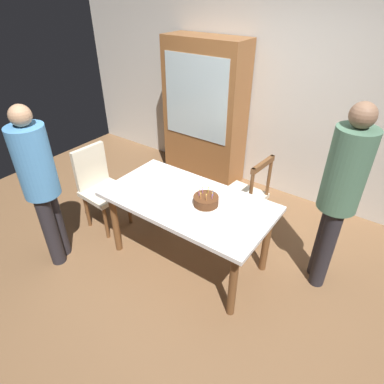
{
  "coord_description": "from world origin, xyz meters",
  "views": [
    {
      "loc": [
        1.47,
        -1.98,
        2.44
      ],
      "look_at": [
        0.05,
        0.0,
        0.85
      ],
      "focal_mm": 30.27,
      "sensor_mm": 36.0,
      "label": 1
    }
  ],
  "objects_px": {
    "plate_far_side": "(193,187)",
    "birthday_cake": "(206,201)",
    "dining_table": "(188,208)",
    "chair_upholstered": "(99,184)",
    "plate_near_guest": "(221,229)",
    "person_guest": "(340,192)",
    "chair_spindle_back": "(244,197)",
    "person_celebrant": "(40,181)",
    "china_cabinet": "(205,113)",
    "plate_near_celebrant": "(139,193)"
  },
  "relations": [
    {
      "from": "plate_far_side",
      "to": "chair_spindle_back",
      "type": "bearing_deg",
      "value": 60.86
    },
    {
      "from": "person_guest",
      "to": "plate_near_celebrant",
      "type": "bearing_deg",
      "value": -156.12
    },
    {
      "from": "person_guest",
      "to": "china_cabinet",
      "type": "bearing_deg",
      "value": 152.88
    },
    {
      "from": "china_cabinet",
      "to": "chair_upholstered",
      "type": "bearing_deg",
      "value": -101.25
    },
    {
      "from": "plate_near_celebrant",
      "to": "person_celebrant",
      "type": "relative_size",
      "value": 0.13
    },
    {
      "from": "plate_near_celebrant",
      "to": "plate_far_side",
      "type": "relative_size",
      "value": 1.0
    },
    {
      "from": "china_cabinet",
      "to": "birthday_cake",
      "type": "bearing_deg",
      "value": -55.79
    },
    {
      "from": "dining_table",
      "to": "chair_upholstered",
      "type": "xyz_separation_m",
      "value": [
        -1.18,
        -0.08,
        -0.12
      ]
    },
    {
      "from": "dining_table",
      "to": "china_cabinet",
      "type": "xyz_separation_m",
      "value": [
        -0.86,
        1.56,
        0.3
      ]
    },
    {
      "from": "plate_far_side",
      "to": "person_celebrant",
      "type": "relative_size",
      "value": 0.13
    },
    {
      "from": "plate_near_guest",
      "to": "person_guest",
      "type": "xyz_separation_m",
      "value": [
        0.69,
        0.71,
        0.25
      ]
    },
    {
      "from": "dining_table",
      "to": "birthday_cake",
      "type": "bearing_deg",
      "value": 5.22
    },
    {
      "from": "person_guest",
      "to": "china_cabinet",
      "type": "distance_m",
      "value": 2.28
    },
    {
      "from": "dining_table",
      "to": "plate_near_celebrant",
      "type": "xyz_separation_m",
      "value": [
        -0.44,
        -0.19,
        0.1
      ]
    },
    {
      "from": "plate_near_guest",
      "to": "person_guest",
      "type": "distance_m",
      "value": 1.02
    },
    {
      "from": "plate_far_side",
      "to": "plate_near_guest",
      "type": "height_order",
      "value": "same"
    },
    {
      "from": "plate_near_guest",
      "to": "chair_spindle_back",
      "type": "height_order",
      "value": "chair_spindle_back"
    },
    {
      "from": "plate_near_guest",
      "to": "china_cabinet",
      "type": "relative_size",
      "value": 0.12
    },
    {
      "from": "plate_far_side",
      "to": "person_celebrant",
      "type": "xyz_separation_m",
      "value": [
        -1.02,
        -0.95,
        0.18
      ]
    },
    {
      "from": "dining_table",
      "to": "person_celebrant",
      "type": "xyz_separation_m",
      "value": [
        -1.1,
        -0.76,
        0.28
      ]
    },
    {
      "from": "plate_far_side",
      "to": "birthday_cake",
      "type": "bearing_deg",
      "value": -32.61
    },
    {
      "from": "chair_upholstered",
      "to": "person_celebrant",
      "type": "relative_size",
      "value": 0.58
    },
    {
      "from": "chair_upholstered",
      "to": "china_cabinet",
      "type": "bearing_deg",
      "value": 78.75
    },
    {
      "from": "birthday_cake",
      "to": "person_celebrant",
      "type": "height_order",
      "value": "person_celebrant"
    },
    {
      "from": "plate_near_guest",
      "to": "person_guest",
      "type": "relative_size",
      "value": 0.13
    },
    {
      "from": "birthday_cake",
      "to": "plate_near_guest",
      "type": "distance_m",
      "value": 0.36
    },
    {
      "from": "plate_far_side",
      "to": "person_celebrant",
      "type": "height_order",
      "value": "person_celebrant"
    },
    {
      "from": "dining_table",
      "to": "chair_upholstered",
      "type": "distance_m",
      "value": 1.19
    },
    {
      "from": "chair_upholstered",
      "to": "plate_near_celebrant",
      "type": "bearing_deg",
      "value": -8.61
    },
    {
      "from": "chair_spindle_back",
      "to": "china_cabinet",
      "type": "xyz_separation_m",
      "value": [
        -1.08,
        0.82,
        0.49
      ]
    },
    {
      "from": "dining_table",
      "to": "china_cabinet",
      "type": "distance_m",
      "value": 1.8
    },
    {
      "from": "person_celebrant",
      "to": "chair_upholstered",
      "type": "bearing_deg",
      "value": 96.94
    },
    {
      "from": "plate_near_celebrant",
      "to": "birthday_cake",
      "type": "bearing_deg",
      "value": 18.29
    },
    {
      "from": "chair_spindle_back",
      "to": "chair_upholstered",
      "type": "bearing_deg",
      "value": -149.94
    },
    {
      "from": "dining_table",
      "to": "person_guest",
      "type": "bearing_deg",
      "value": 24.03
    },
    {
      "from": "china_cabinet",
      "to": "person_celebrant",
      "type": "bearing_deg",
      "value": -95.98
    },
    {
      "from": "person_guest",
      "to": "plate_near_guest",
      "type": "bearing_deg",
      "value": -134.25
    },
    {
      "from": "dining_table",
      "to": "chair_spindle_back",
      "type": "relative_size",
      "value": 1.67
    },
    {
      "from": "birthday_cake",
      "to": "chair_upholstered",
      "type": "height_order",
      "value": "chair_upholstered"
    },
    {
      "from": "chair_spindle_back",
      "to": "china_cabinet",
      "type": "height_order",
      "value": "china_cabinet"
    },
    {
      "from": "dining_table",
      "to": "chair_upholstered",
      "type": "relative_size",
      "value": 1.67
    },
    {
      "from": "chair_spindle_back",
      "to": "birthday_cake",
      "type": "bearing_deg",
      "value": -92.92
    },
    {
      "from": "plate_near_guest",
      "to": "chair_spindle_back",
      "type": "bearing_deg",
      "value": 105.02
    },
    {
      "from": "dining_table",
      "to": "person_guest",
      "type": "xyz_separation_m",
      "value": [
        1.17,
        0.52,
        0.35
      ]
    },
    {
      "from": "dining_table",
      "to": "chair_spindle_back",
      "type": "distance_m",
      "value": 0.8
    },
    {
      "from": "birthday_cake",
      "to": "chair_spindle_back",
      "type": "bearing_deg",
      "value": 87.08
    },
    {
      "from": "dining_table",
      "to": "plate_near_guest",
      "type": "bearing_deg",
      "value": -21.72
    },
    {
      "from": "plate_far_side",
      "to": "china_cabinet",
      "type": "xyz_separation_m",
      "value": [
        -0.78,
        1.37,
        0.2
      ]
    },
    {
      "from": "person_celebrant",
      "to": "china_cabinet",
      "type": "distance_m",
      "value": 2.33
    },
    {
      "from": "plate_near_celebrant",
      "to": "china_cabinet",
      "type": "bearing_deg",
      "value": 103.54
    }
  ]
}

